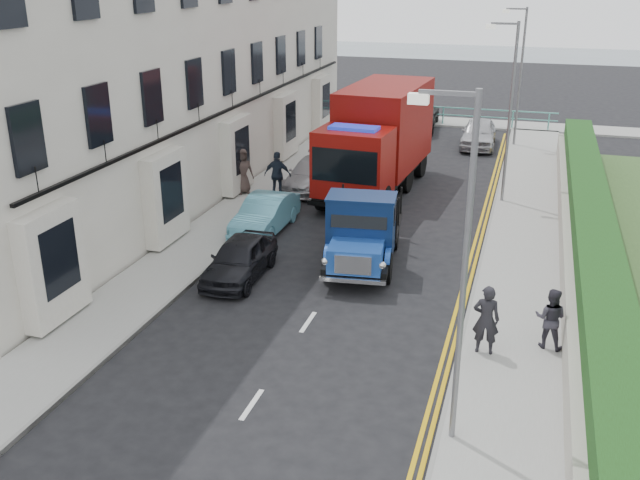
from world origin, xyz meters
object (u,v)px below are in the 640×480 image
at_px(parked_car_front, 240,258).
at_px(lamp_near, 459,256).
at_px(pedestrian_east_near, 486,319).
at_px(bedford_lorry, 361,236).
at_px(lamp_mid, 508,103).
at_px(lamp_far, 519,69).
at_px(red_lorry, 379,137).

bearing_deg(parked_car_front, lamp_near, -43.05).
distance_m(lamp_near, pedestrian_east_near, 4.67).
bearing_deg(bedford_lorry, pedestrian_east_near, -53.13).
bearing_deg(lamp_mid, lamp_far, 90.00).
bearing_deg(lamp_near, lamp_mid, 90.00).
bearing_deg(lamp_mid, pedestrian_east_near, -87.98).
distance_m(bedford_lorry, red_lorry, 8.60).
xyz_separation_m(lamp_far, red_lorry, (-5.05, -9.74, -1.72)).
bearing_deg(lamp_near, red_lorry, 107.24).
bearing_deg(parked_car_front, lamp_mid, 52.53).
bearing_deg(parked_car_front, pedestrian_east_near, -21.12).
xyz_separation_m(lamp_mid, bedford_lorry, (-3.68, -8.15, -2.88)).
bearing_deg(parked_car_front, red_lorry, 76.97).
bearing_deg(lamp_near, parked_car_front, 138.74).
distance_m(lamp_far, bedford_lorry, 18.74).
distance_m(lamp_near, lamp_far, 26.00).
xyz_separation_m(bedford_lorry, parked_car_front, (-3.37, -1.67, -0.50)).
height_order(parked_car_front, pedestrian_east_near, pedestrian_east_near).
relative_size(red_lorry, pedestrian_east_near, 4.75).
distance_m(lamp_near, lamp_mid, 16.00).
height_order(bedford_lorry, pedestrian_east_near, bedford_lorry).
bearing_deg(pedestrian_east_near, red_lorry, -68.62).
distance_m(red_lorry, pedestrian_east_near, 13.90).
distance_m(lamp_far, parked_car_front, 21.30).
bearing_deg(bedford_lorry, parked_car_front, -160.60).
bearing_deg(lamp_far, lamp_near, -90.00).
relative_size(lamp_near, parked_car_front, 1.91).
relative_size(lamp_near, bedford_lorry, 1.31).
bearing_deg(parked_car_front, lamp_far, 68.63).
bearing_deg(red_lorry, bedford_lorry, -76.78).
relative_size(lamp_far, bedford_lorry, 1.31).
relative_size(lamp_mid, bedford_lorry, 1.31).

